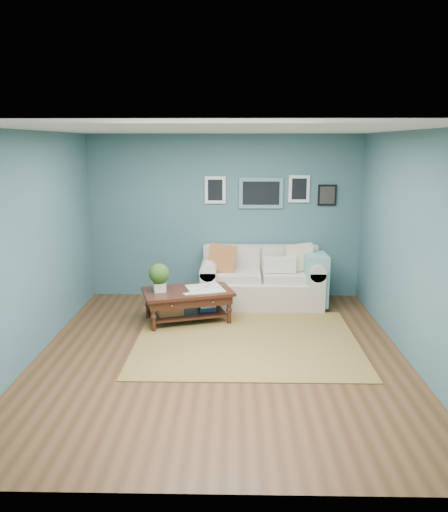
{
  "coord_description": "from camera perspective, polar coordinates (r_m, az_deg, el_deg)",
  "views": [
    {
      "loc": [
        0.16,
        -5.72,
        2.55
      ],
      "look_at": [
        0.02,
        1.0,
        1.02
      ],
      "focal_mm": 35.0,
      "sensor_mm": 36.0,
      "label": 1
    }
  ],
  "objects": [
    {
      "name": "room_shell",
      "position": [
        5.9,
        -0.21,
        1.15
      ],
      "size": [
        5.0,
        5.02,
        2.7
      ],
      "color": "brown",
      "rests_on": "ground"
    },
    {
      "name": "loveseat",
      "position": [
        8.05,
        4.88,
        -2.65
      ],
      "size": [
        1.97,
        0.9,
        1.01
      ],
      "color": "beige",
      "rests_on": "ground"
    },
    {
      "name": "coffee_table",
      "position": [
        7.27,
        -4.71,
        -4.54
      ],
      "size": [
        1.42,
        1.07,
        0.88
      ],
      "rotation": [
        0.0,
        0.0,
        0.3
      ],
      "color": "black",
      "rests_on": "ground"
    },
    {
      "name": "area_rug",
      "position": [
        6.65,
        2.59,
        -9.72
      ],
      "size": [
        2.9,
        2.32,
        0.01
      ],
      "primitive_type": "cube",
      "color": "brown",
      "rests_on": "ground"
    }
  ]
}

